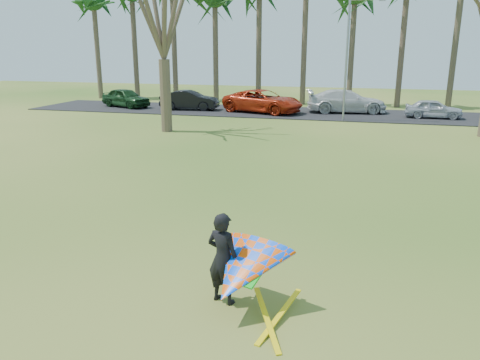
% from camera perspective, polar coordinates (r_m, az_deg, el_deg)
% --- Properties ---
extents(ground, '(100.00, 100.00, 0.00)m').
position_cam_1_polar(ground, '(12.28, -2.42, -7.42)').
color(ground, '#1E5312').
rests_on(ground, ground).
extents(parking_strip, '(46.00, 7.00, 0.06)m').
position_cam_1_polar(parking_strip, '(36.25, 9.48, 8.00)').
color(parking_strip, black).
rests_on(parking_strip, ground).
extents(palm_0, '(4.84, 4.84, 10.84)m').
position_cam_1_polar(palm_0, '(49.07, -17.44, 20.22)').
color(palm_0, '#4B3B2D').
rests_on(palm_0, ground).
extents(bare_tree_left, '(6.60, 6.60, 9.70)m').
position_cam_1_polar(bare_tree_left, '(28.25, -9.51, 19.84)').
color(bare_tree_left, brown).
rests_on(bare_tree_left, ground).
extents(streetlight, '(2.28, 0.18, 8.00)m').
position_cam_1_polar(streetlight, '(32.79, 13.18, 14.78)').
color(streetlight, gray).
rests_on(streetlight, ground).
extents(car_0, '(4.88, 3.37, 1.54)m').
position_cam_1_polar(car_0, '(40.58, -13.76, 9.72)').
color(car_0, '#17391A').
rests_on(car_0, parking_strip).
extents(car_1, '(4.72, 1.99, 1.52)m').
position_cam_1_polar(car_1, '(37.91, -6.17, 9.66)').
color(car_1, black).
rests_on(car_1, parking_strip).
extents(car_2, '(6.73, 4.59, 1.71)m').
position_cam_1_polar(car_2, '(36.16, 2.82, 9.59)').
color(car_2, '#AE260D').
rests_on(car_2, parking_strip).
extents(car_3, '(6.25, 3.39, 1.72)m').
position_cam_1_polar(car_3, '(36.91, 12.85, 9.35)').
color(car_3, silver).
rests_on(car_3, parking_strip).
extents(car_4, '(3.87, 1.64, 1.31)m').
position_cam_1_polar(car_4, '(35.84, 22.52, 8.03)').
color(car_4, '#AAAFB9').
rests_on(car_4, parking_strip).
extents(kite_flyer, '(2.13, 2.39, 2.02)m').
position_cam_1_polar(kite_flyer, '(8.91, -0.06, -10.77)').
color(kite_flyer, black).
rests_on(kite_flyer, ground).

